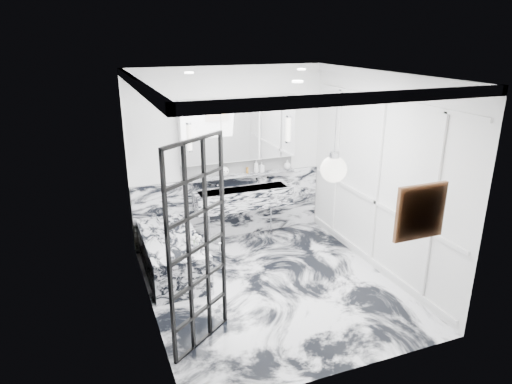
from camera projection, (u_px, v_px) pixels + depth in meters
name	position (u px, v px, depth m)	size (l,w,h in m)	color
floor	(272.00, 286.00, 6.21)	(3.60, 3.60, 0.00)	silver
ceiling	(275.00, 75.00, 5.29)	(3.60, 3.60, 0.00)	white
wall_back	(229.00, 155.00, 7.33)	(3.60, 3.60, 0.00)	white
wall_front	(351.00, 248.00, 4.17)	(3.60, 3.60, 0.00)	white
wall_left	(145.00, 205.00, 5.20)	(3.60, 3.60, 0.00)	white
wall_right	(379.00, 175.00, 6.30)	(3.60, 3.60, 0.00)	white
marble_clad_back	(230.00, 206.00, 7.60)	(3.18, 0.05, 1.05)	silver
marble_clad_left	(146.00, 210.00, 5.23)	(0.02, 3.56, 2.68)	silver
panel_molding	(377.00, 182.00, 6.33)	(0.03, 3.40, 2.30)	white
soap_bottle_a	(256.00, 166.00, 7.47)	(0.08, 0.08, 0.21)	#8C5919
soap_bottle_b	(261.00, 167.00, 7.51)	(0.07, 0.07, 0.16)	#4C4C51
soap_bottle_c	(287.00, 164.00, 7.68)	(0.12, 0.12, 0.15)	silver
face_pot	(224.00, 171.00, 7.30)	(0.15, 0.15, 0.15)	white
amber_bottle	(247.00, 170.00, 7.44)	(0.04, 0.04, 0.10)	#8C5919
flower_vase	(196.00, 248.00, 5.94)	(0.08, 0.08, 0.12)	silver
crittall_door	(198.00, 248.00, 4.74)	(0.88, 0.04, 2.29)	black
artwork	(420.00, 212.00, 4.40)	(0.46, 0.04, 0.46)	orange
pendant_light	(333.00, 169.00, 4.35)	(0.25, 0.25, 0.25)	white
trough_sink	(243.00, 198.00, 7.39)	(1.60, 0.45, 0.30)	silver
ledge	(240.00, 175.00, 7.42)	(1.90, 0.14, 0.04)	silver
subway_tile	(238.00, 166.00, 7.43)	(1.90, 0.03, 0.23)	white
mirror_cabinet	(239.00, 130.00, 7.18)	(1.90, 0.16, 1.00)	white
sconce_left	(189.00, 137.00, 6.83)	(0.07, 0.07, 0.40)	white
sconce_right	(289.00, 129.00, 7.39)	(0.07, 0.07, 0.40)	white
bathtub	(172.00, 254.00, 6.51)	(0.75, 1.65, 0.55)	silver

